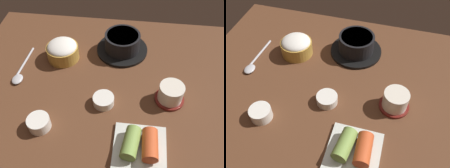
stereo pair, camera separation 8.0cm
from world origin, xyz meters
The scene contains 8 objects.
dining_table centered at (0.00, 0.00, 1.00)cm, with size 100.00×76.00×2.00cm, color #56331E.
stone_pot centered at (3.49, 17.99, 5.48)cm, with size 19.19×19.19×7.47cm.
rice_bowl centered at (-17.69, 11.38, 5.68)cm, with size 11.52×11.52×7.30cm.
tea_cup_with_saucer centered at (20.69, -3.82, 5.13)cm, with size 9.41×9.41×6.33cm.
banchan_cup_center centered at (0.42, -7.71, 3.58)cm, with size 6.70×6.70×2.92cm.
kimchi_plate centered at (12.07, -22.22, 4.13)cm, with size 14.56×14.56×5.35cm.
side_bowl_near centered at (-17.35, -18.43, 4.02)cm, with size 6.57×6.57×3.77cm.
spoon centered at (-30.77, 0.98, 2.61)cm, with size 3.60×18.78×1.35cm.
Camera 1 is at (8.32, -54.22, 65.64)cm, focal length 39.87 mm.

